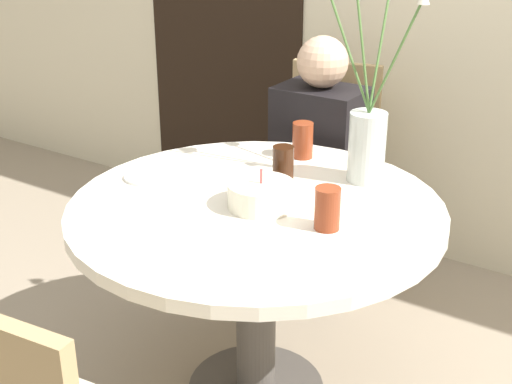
{
  "coord_description": "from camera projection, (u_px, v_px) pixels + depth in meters",
  "views": [
    {
      "loc": [
        1.07,
        -1.65,
        1.6
      ],
      "look_at": [
        0.0,
        0.0,
        0.75
      ],
      "focal_mm": 50.0,
      "sensor_mm": 36.0,
      "label": 1
    }
  ],
  "objects": [
    {
      "name": "birthday_cake",
      "position": [
        261.0,
        195.0,
        2.13
      ],
      "size": [
        0.2,
        0.2,
        0.12
      ],
      "color": "white",
      "rests_on": "dining_table"
    },
    {
      "name": "person_woman",
      "position": [
        318.0,
        176.0,
        2.91
      ],
      "size": [
        0.34,
        0.24,
        1.07
      ],
      "color": "#383333",
      "rests_on": "ground_plane"
    },
    {
      "name": "flower_vase",
      "position": [
        366.0,
        122.0,
        2.27
      ],
      "size": [
        0.36,
        0.24,
        0.69
      ],
      "color": "silver",
      "rests_on": "dining_table"
    },
    {
      "name": "drink_glass_2",
      "position": [
        283.0,
        166.0,
        2.27
      ],
      "size": [
        0.07,
        0.07,
        0.13
      ],
      "color": "#33190C",
      "rests_on": "dining_table"
    },
    {
      "name": "side_plate",
      "position": [
        149.0,
        176.0,
        2.35
      ],
      "size": [
        0.16,
        0.16,
        0.01
      ],
      "color": "white",
      "rests_on": "dining_table"
    },
    {
      "name": "doorway_panel",
      "position": [
        223.0,
        10.0,
        3.52
      ],
      "size": [
        0.9,
        0.01,
        2.05
      ],
      "color": "black",
      "rests_on": "ground_plane"
    },
    {
      "name": "dining_table",
      "position": [
        256.0,
        243.0,
        2.21
      ],
      "size": [
        1.15,
        1.15,
        0.71
      ],
      "color": "silver",
      "rests_on": "ground_plane"
    },
    {
      "name": "drink_glass_1",
      "position": [
        327.0,
        208.0,
        1.98
      ],
      "size": [
        0.07,
        0.07,
        0.12
      ],
      "color": "maroon",
      "rests_on": "dining_table"
    },
    {
      "name": "drink_glass_0",
      "position": [
        303.0,
        140.0,
        2.51
      ],
      "size": [
        0.07,
        0.07,
        0.13
      ],
      "color": "maroon",
      "rests_on": "dining_table"
    },
    {
      "name": "chair_far_back",
      "position": [
        328.0,
        160.0,
        3.04
      ],
      "size": [
        0.48,
        0.48,
        0.91
      ],
      "rotation": [
        0.0,
        0.0,
        0.24
      ],
      "color": "beige",
      "rests_on": "ground_plane"
    }
  ]
}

